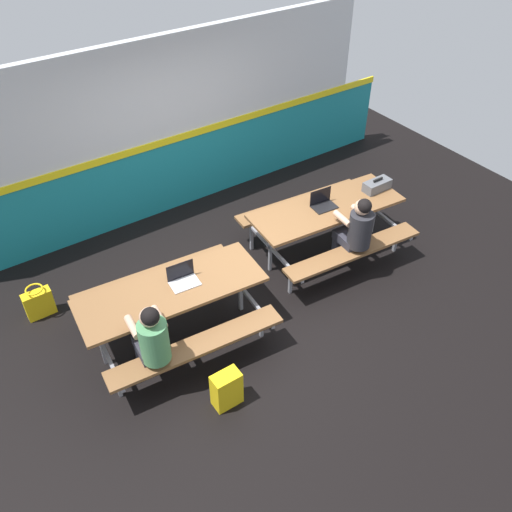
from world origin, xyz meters
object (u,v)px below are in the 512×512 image
at_px(picnic_table_right, 326,217).
at_px(student_nearer, 152,339).
at_px(laptop_silver, 183,279).
at_px(backpack_dark, 226,389).
at_px(laptop_dark, 323,203).
at_px(toolbox_grey, 377,185).
at_px(picnic_table_left, 172,300).
at_px(tote_bag_bright, 39,303).
at_px(student_further, 356,229).

height_order(picnic_table_right, student_nearer, student_nearer).
relative_size(laptop_silver, backpack_dark, 0.77).
bearing_deg(laptop_dark, backpack_dark, -149.50).
height_order(laptop_silver, toolbox_grey, laptop_silver).
height_order(picnic_table_left, student_nearer, student_nearer).
relative_size(student_nearer, laptop_dark, 3.57).
bearing_deg(toolbox_grey, tote_bag_bright, 166.74).
relative_size(laptop_dark, backpack_dark, 0.77).
bearing_deg(laptop_dark, student_further, -85.33).
relative_size(picnic_table_right, laptop_dark, 6.35).
distance_m(laptop_silver, laptop_dark, 2.26).
bearing_deg(student_further, laptop_dark, 94.67).
xyz_separation_m(student_nearer, laptop_dark, (2.90, 0.81, 0.08)).
height_order(laptop_silver, tote_bag_bright, laptop_silver).
relative_size(laptop_dark, tote_bag_bright, 0.79).
height_order(student_nearer, laptop_silver, student_nearer).
bearing_deg(laptop_silver, student_nearer, -140.72).
distance_m(student_nearer, tote_bag_bright, 1.96).
relative_size(picnic_table_left, backpack_dark, 4.88).
xyz_separation_m(laptop_dark, tote_bag_bright, (-3.62, 0.94, -0.59)).
xyz_separation_m(student_further, laptop_silver, (-2.29, 0.33, 0.08)).
relative_size(student_nearer, toolbox_grey, 3.02).
bearing_deg(toolbox_grey, student_nearer, -169.58).
bearing_deg(student_further, student_nearer, -176.00).
distance_m(picnic_table_left, picnic_table_right, 2.46).
bearing_deg(picnic_table_right, laptop_silver, -174.29).
relative_size(laptop_silver, laptop_dark, 1.00).
bearing_deg(picnic_table_right, laptop_dark, 132.56).
distance_m(student_nearer, laptop_silver, 0.85).
distance_m(toolbox_grey, tote_bag_bright, 4.66).
height_order(picnic_table_right, backpack_dark, picnic_table_right).
height_order(picnic_table_left, tote_bag_bright, picnic_table_left).
bearing_deg(picnic_table_right, student_nearer, -165.38).
bearing_deg(toolbox_grey, laptop_silver, -177.15).
xyz_separation_m(picnic_table_left, backpack_dark, (-0.01, -1.14, -0.36)).
height_order(laptop_dark, toolbox_grey, laptop_dark).
bearing_deg(laptop_silver, toolbox_grey, 2.85).
xyz_separation_m(student_nearer, student_further, (2.95, 0.21, 0.00)).
bearing_deg(laptop_dark, tote_bag_bright, 165.39).
distance_m(picnic_table_left, student_further, 2.49).
xyz_separation_m(backpack_dark, tote_bag_bright, (-1.20, 2.37, -0.02)).
bearing_deg(tote_bag_bright, student_nearer, -67.55).
relative_size(student_further, tote_bag_bright, 2.81).
bearing_deg(student_further, backpack_dark, -161.49).
distance_m(picnic_table_right, laptop_silver, 2.30).
height_order(toolbox_grey, tote_bag_bright, toolbox_grey).
xyz_separation_m(student_further, toolbox_grey, (0.82, 0.49, 0.10)).
xyz_separation_m(picnic_table_left, student_nearer, (-0.49, -0.52, 0.13)).
height_order(picnic_table_left, laptop_silver, laptop_silver).
height_order(student_nearer, toolbox_grey, student_nearer).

